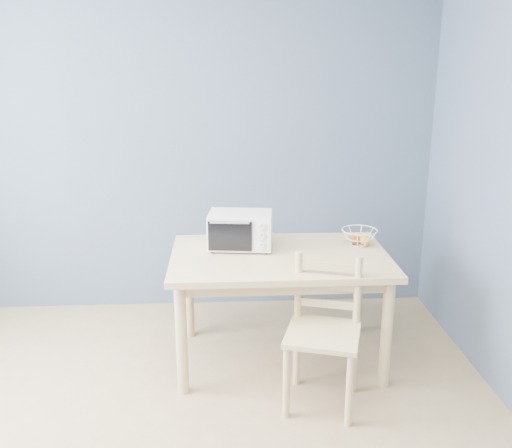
{
  "coord_description": "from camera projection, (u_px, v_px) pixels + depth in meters",
  "views": [
    {
      "loc": [
        0.36,
        -2.15,
        1.97
      ],
      "look_at": [
        0.57,
        1.39,
        0.93
      ],
      "focal_mm": 40.0,
      "sensor_mm": 36.0,
      "label": 1
    }
  ],
  "objects": [
    {
      "name": "fruit_basket",
      "position": [
        359.0,
        237.0,
        3.84
      ],
      "size": [
        0.32,
        0.32,
        0.11
      ],
      "rotation": [
        0.0,
        0.0,
        0.43
      ],
      "color": "white",
      "rests_on": "dining_table"
    },
    {
      "name": "dining_table",
      "position": [
        280.0,
        269.0,
        3.7
      ],
      "size": [
        1.4,
        0.9,
        0.75
      ],
      "color": "tan",
      "rests_on": "ground"
    },
    {
      "name": "toaster_oven",
      "position": [
        238.0,
        230.0,
        3.76
      ],
      "size": [
        0.44,
        0.33,
        0.24
      ],
      "rotation": [
        0.0,
        0.0,
        -0.11
      ],
      "color": "silver",
      "rests_on": "dining_table"
    },
    {
      "name": "dining_chair",
      "position": [
        324.0,
        334.0,
        3.3
      ],
      "size": [
        0.51,
        0.51,
        0.88
      ],
      "rotation": [
        0.0,
        0.0,
        -0.29
      ],
      "color": "tan",
      "rests_on": "ground"
    },
    {
      "name": "room",
      "position": [
        132.0,
        236.0,
        2.23
      ],
      "size": [
        4.01,
        4.51,
        2.61
      ],
      "color": "tan",
      "rests_on": "ground"
    }
  ]
}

